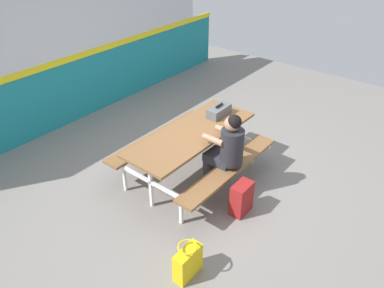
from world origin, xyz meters
TOP-DOWN VIEW (x-y plane):
  - ground_plane at (0.00, 0.00)m, footprint 10.00×10.00m
  - accent_backdrop at (0.00, 2.78)m, footprint 8.00×0.14m
  - picnic_table_main at (-0.09, 0.00)m, footprint 2.03×1.57m
  - student_nearer at (-0.07, -0.56)m, footprint 0.36×0.53m
  - toolbox_grey at (0.54, -0.01)m, footprint 0.40×0.18m
  - backpack_dark at (-0.29, -0.96)m, footprint 0.30×0.22m
  - tote_bag_bright at (-1.48, -1.05)m, footprint 0.34×0.21m

SIDE VIEW (x-z plane):
  - ground_plane at x=0.00m, z-range -0.02..0.00m
  - tote_bag_bright at x=-1.48m, z-range -0.02..0.41m
  - backpack_dark at x=-0.29m, z-range 0.00..0.44m
  - picnic_table_main at x=-0.09m, z-range 0.21..0.95m
  - student_nearer at x=-0.07m, z-range 0.10..1.31m
  - toolbox_grey at x=0.54m, z-range 0.72..0.90m
  - accent_backdrop at x=0.00m, z-range -0.05..2.55m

